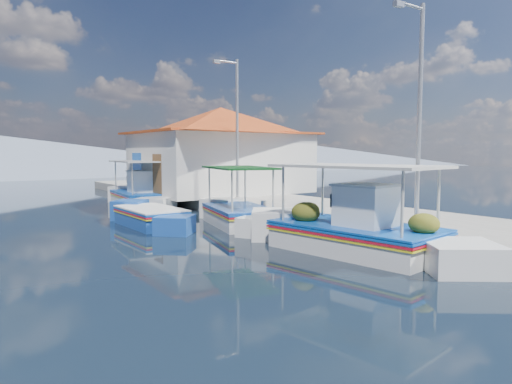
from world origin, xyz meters
TOP-DOWN VIEW (x-y plane):
  - ground at (0.00, 0.00)m, footprint 160.00×160.00m
  - quay at (5.90, 6.00)m, footprint 5.00×44.00m
  - bollards at (3.80, 5.25)m, footprint 0.20×17.20m
  - main_caique at (2.63, 2.48)m, footprint 2.86×7.55m
  - caique_green_canopy at (2.57, 7.87)m, footprint 2.83×5.95m
  - caique_blue_hull at (-0.01, 9.56)m, footprint 1.64×5.42m
  - caique_far at (1.94, 15.52)m, footprint 2.45×6.87m
  - harbor_building at (6.20, 15.00)m, footprint 10.49×10.49m
  - lamp_post_near at (4.51, 2.00)m, footprint 1.21×0.14m
  - lamp_post_far at (4.51, 11.00)m, footprint 1.21×0.14m
  - mountain_ridge at (6.54, 56.00)m, footprint 171.40×96.00m

SIDE VIEW (x-z plane):
  - ground at x=0.00m, z-range 0.00..0.00m
  - quay at x=5.90m, z-range 0.00..0.50m
  - caique_blue_hull at x=-0.01m, z-range -0.22..0.74m
  - caique_green_canopy at x=2.57m, z-range -0.81..1.49m
  - caique_far at x=1.94m, z-range -0.76..1.66m
  - main_caique at x=2.63m, z-range -0.77..1.74m
  - bollards at x=3.80m, z-range 0.50..0.80m
  - mountain_ridge at x=6.54m, z-range -0.71..4.79m
  - harbor_building at x=6.20m, z-range 0.58..4.98m
  - lamp_post_near at x=4.51m, z-range 0.85..6.85m
  - lamp_post_far at x=4.51m, z-range 0.85..6.85m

